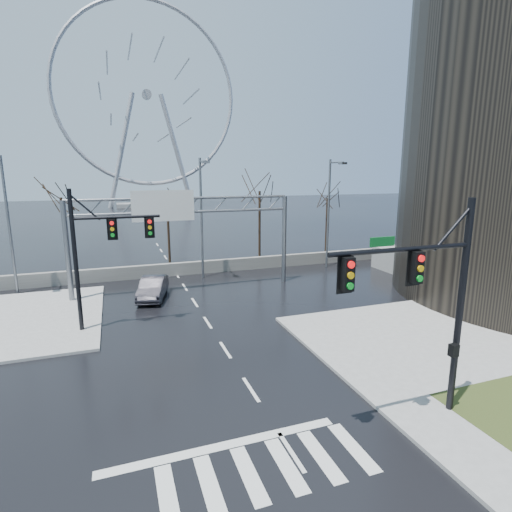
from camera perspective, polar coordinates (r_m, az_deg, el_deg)
name	(u,v)px	position (r m, az deg, el deg)	size (l,w,h in m)	color
ground	(251,389)	(17.45, -0.74, -18.52)	(260.00, 260.00, 0.00)	black
sidewalk_right_ext	(413,337)	(23.70, 21.50, -10.69)	(12.00, 10.00, 0.15)	gray
sidewalk_far	(13,321)	(28.34, -31.36, -7.93)	(10.00, 12.00, 0.15)	gray
barrier_wall	(177,269)	(35.57, -11.26, -1.84)	(52.00, 0.50, 1.10)	slate
signal_mast_near	(432,291)	(14.83, 23.89, -4.64)	(5.52, 0.41, 8.00)	black
signal_mast_far	(97,247)	(23.57, -21.80, 1.24)	(4.72, 0.41, 8.00)	black
sign_gantry	(180,223)	(29.78, -10.87, 4.60)	(16.36, 0.40, 7.60)	slate
streetlight_left	(7,215)	(33.32, -32.07, 4.99)	(0.50, 2.55, 10.00)	slate
streetlight_mid	(202,209)	(33.26, -7.72, 6.67)	(0.50, 2.55, 10.00)	slate
streetlight_right	(330,205)	(37.62, 10.60, 7.16)	(0.50, 2.55, 10.00)	slate
tree_left	(62,207)	(38.08, -26.00, 6.37)	(3.75, 3.75, 7.50)	black
tree_center	(168,212)	(39.22, -12.52, 6.22)	(3.25, 3.25, 6.50)	black
tree_right	(260,199)	(40.30, 0.52, 8.13)	(3.90, 3.90, 7.80)	black
tree_far_right	(327,205)	(44.19, 10.15, 7.23)	(3.40, 3.40, 6.80)	black
ferris_wheel	(147,102)	(111.05, -15.30, 20.41)	(45.00, 6.00, 50.91)	gray
car	(153,288)	(29.49, -14.52, -4.41)	(1.61, 4.63, 1.52)	black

